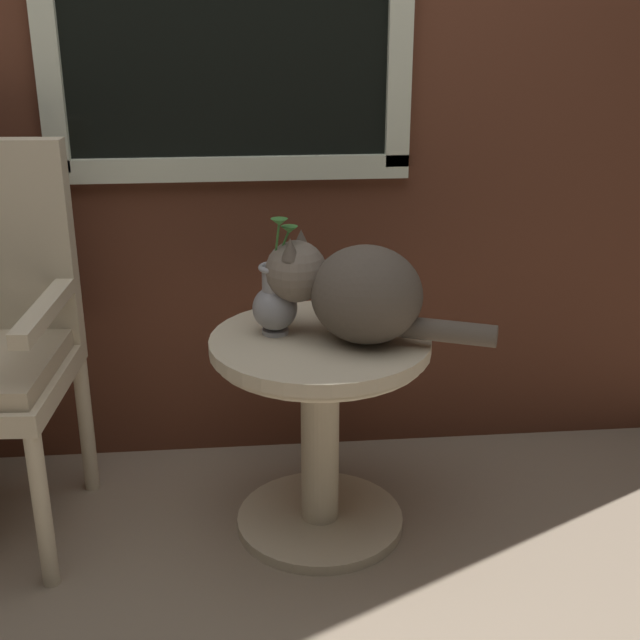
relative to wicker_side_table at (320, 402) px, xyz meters
name	(u,v)px	position (x,y,z in m)	size (l,w,h in m)	color
ground_plane	(236,587)	(-0.24, -0.26, -0.39)	(6.00, 6.00, 0.00)	gray
back_wall	(219,41)	(-0.24, 0.49, 0.92)	(4.00, 0.07, 2.60)	#562D1E
wicker_side_table	(320,402)	(0.00, 0.00, 0.00)	(0.59, 0.59, 0.58)	beige
cat	(356,291)	(0.09, -0.02, 0.32)	(0.58, 0.35, 0.28)	brown
pewter_vase_with_ivy	(275,301)	(-0.12, 0.04, 0.28)	(0.12, 0.12, 0.32)	#99999E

